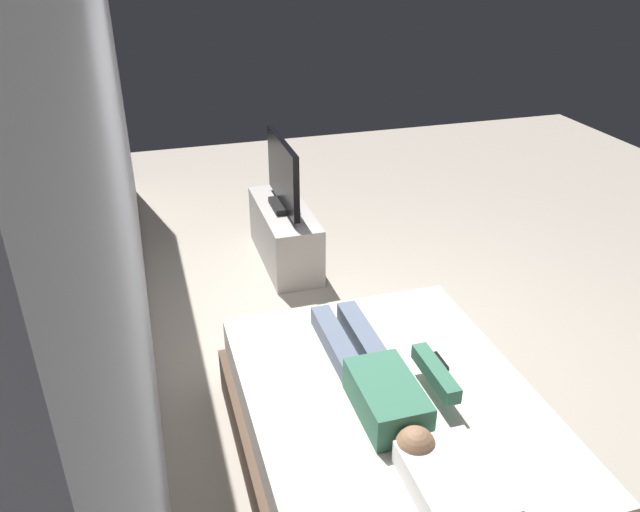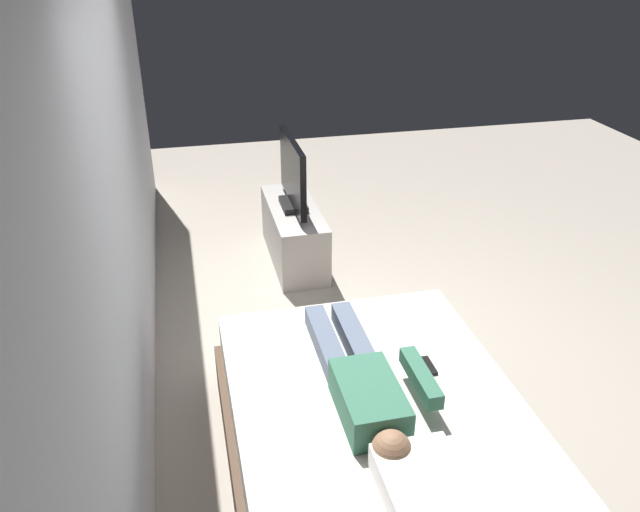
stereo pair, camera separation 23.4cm
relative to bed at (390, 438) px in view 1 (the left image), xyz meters
The scene contains 8 objects.
ground_plane 1.02m from the bed, 16.55° to the right, with size 10.00×10.00×0.00m, color #ADA393.
back_wall 2.12m from the bed, 41.36° to the left, with size 6.40×0.10×2.80m, color silver.
bed is the anchor object (origin of this frame).
pillow 0.72m from the bed, behind, with size 0.48×0.34×0.12m, color white.
person 0.36m from the bed, 65.03° to the left, with size 1.26×0.46×0.18m.
remote 0.48m from the bed, 62.30° to the right, with size 0.15×0.04×0.02m, color black.
tv_stand 2.52m from the bed, ahead, with size 1.10×0.40×0.50m, color #B7B2AD.
tv 2.58m from the bed, ahead, with size 0.88×0.20×0.59m.
Camera 1 is at (-3.19, 1.33, 2.63)m, focal length 35.40 mm.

